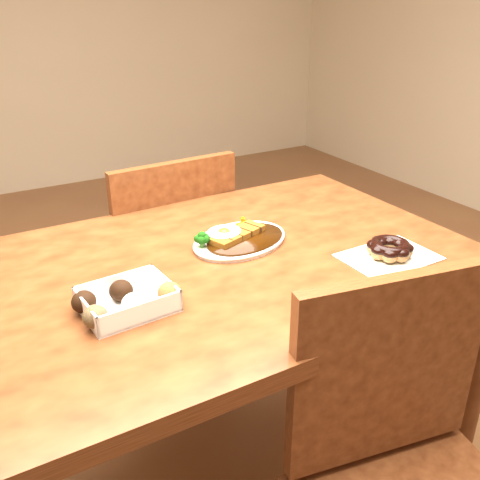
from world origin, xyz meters
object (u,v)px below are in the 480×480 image
pon_de_ring (390,249)px  katsu_curry_plate (238,238)px  chair_far (163,266)px  donut_box (126,300)px  table (222,297)px

pon_de_ring → katsu_curry_plate: bearing=137.4°
chair_far → katsu_curry_plate: bearing=89.7°
katsu_curry_plate → chair_far: bearing=92.5°
donut_box → pon_de_ring: 0.61m
chair_far → pon_de_ring: 0.83m
katsu_curry_plate → pon_de_ring: 0.36m
table → pon_de_ring: bearing=-27.7°
table → katsu_curry_plate: katsu_curry_plate is taller
donut_box → katsu_curry_plate: bearing=24.8°
chair_far → donut_box: 0.77m
table → katsu_curry_plate: 0.15m
table → pon_de_ring: size_ratio=5.49×
chair_far → table: bearing=80.8°
chair_far → pon_de_ring: size_ratio=3.98×
chair_far → katsu_curry_plate: size_ratio=2.97×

